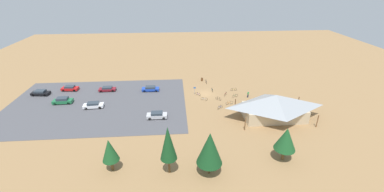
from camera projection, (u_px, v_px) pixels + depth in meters
ground at (206, 94)px, 65.65m from camera, size 160.00×160.00×0.00m
parking_lot_asphalt at (98, 104)px, 60.46m from camera, size 41.82×28.61×0.05m
bike_pavilion at (275, 105)px, 53.23m from camera, size 15.13×8.85×5.45m
trash_bin at (202, 79)px, 73.55m from camera, size 0.60×0.60×0.90m
lot_sign at (195, 90)px, 64.63m from camera, size 0.56×0.08×2.20m
pine_center at (286, 139)px, 40.52m from camera, size 3.48×3.48×6.01m
pine_midwest at (210, 148)px, 37.31m from camera, size 3.95×3.95×7.34m
pine_east at (168, 143)px, 37.07m from camera, size 2.55×2.55×8.28m
pine_far_west at (110, 150)px, 38.36m from camera, size 2.59×2.59×5.65m
bicycle_red_yard_right at (225, 94)px, 64.63m from camera, size 0.90×1.59×0.79m
bicycle_teal_edge_north at (212, 90)px, 66.91m from camera, size 0.48×1.71×0.81m
bicycle_purple_by_bin at (198, 94)px, 64.63m from camera, size 1.12×1.26×0.83m
bicycle_orange_trailside at (229, 103)px, 60.04m from camera, size 1.79×0.61×0.91m
bicycle_blue_yard_center at (220, 107)px, 58.15m from camera, size 1.42×1.11×0.85m
bicycle_white_lone_east at (206, 82)px, 72.07m from camera, size 0.48×1.79×0.87m
bicycle_silver_near_porch at (204, 99)px, 62.03m from camera, size 1.67×0.71×0.81m
bicycle_black_back_row at (218, 99)px, 62.29m from camera, size 1.24×1.20×0.77m
bicycle_green_yard_front at (235, 96)px, 63.64m from camera, size 1.61×0.72×0.82m
bicycle_yellow_front_row at (234, 90)px, 67.23m from camera, size 1.72×0.48×0.76m
car_silver_mid_lot at (157, 115)px, 54.06m from camera, size 4.33×1.85×1.40m
car_blue_by_curb at (151, 89)px, 66.89m from camera, size 4.55×1.93×1.31m
car_black_far_end at (41, 93)px, 64.56m from camera, size 4.57×2.30×1.33m
car_green_second_row at (63, 101)px, 60.31m from camera, size 4.55×2.00×1.51m
car_white_end_stall at (93, 105)px, 58.29m from camera, size 4.60×2.07×1.37m
car_red_near_entry at (70, 88)px, 67.15m from camera, size 4.36×2.14×1.32m
car_maroon_back_corner at (107, 89)px, 66.83m from camera, size 4.37×1.82×1.23m
visitor_at_bikes at (248, 94)px, 63.33m from camera, size 0.39×0.40×1.71m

